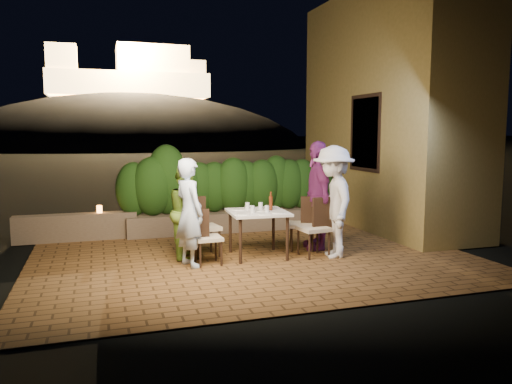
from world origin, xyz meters
name	(u,v)px	position (x,y,z in m)	size (l,w,h in m)	color
ground	(256,259)	(0.00, 0.00, -0.02)	(400.00, 400.00, 0.00)	black
terrace_floor	(247,255)	(0.00, 0.50, -0.07)	(7.00, 6.00, 0.15)	brown
building_wall	(387,109)	(3.60, 2.00, 2.50)	(1.60, 5.00, 5.00)	#A28740
window_pane	(366,133)	(2.82, 1.50, 2.00)	(0.08, 1.00, 1.40)	black
window_frame	(366,133)	(2.81, 1.50, 2.00)	(0.06, 1.15, 1.55)	black
planter	(231,221)	(0.20, 2.30, 0.20)	(4.20, 0.55, 0.40)	brown
hedge	(231,185)	(0.20, 2.30, 0.95)	(4.00, 0.70, 1.10)	#1B3D10
parapet	(76,227)	(-2.80, 2.30, 0.25)	(2.20, 0.30, 0.50)	brown
hill	(132,178)	(2.00, 60.00, -4.00)	(52.00, 40.00, 22.00)	black
fortress	(129,65)	(2.00, 60.00, 10.50)	(26.00, 8.00, 8.00)	#FFCC7A
dining_table	(258,234)	(0.07, 0.10, 0.38)	(0.92, 0.92, 0.75)	white
plate_nw	(243,214)	(-0.25, -0.13, 0.76)	(0.23, 0.23, 0.01)	white
plate_sw	(239,209)	(-0.19, 0.34, 0.76)	(0.24, 0.24, 0.01)	white
plate_ne	(278,212)	(0.31, -0.15, 0.76)	(0.24, 0.24, 0.01)	white
plate_se	(270,208)	(0.34, 0.31, 0.76)	(0.24, 0.24, 0.01)	white
plate_centre	(260,211)	(0.10, 0.11, 0.76)	(0.21, 0.21, 0.01)	white
plate_front	(265,214)	(0.07, -0.23, 0.76)	(0.22, 0.22, 0.01)	white
glass_nw	(252,209)	(-0.07, -0.04, 0.81)	(0.07, 0.07, 0.12)	silver
glass_sw	(247,206)	(-0.05, 0.31, 0.81)	(0.07, 0.07, 0.12)	silver
glass_ne	(267,209)	(0.17, -0.04, 0.81)	(0.06, 0.06, 0.11)	silver
glass_se	(261,206)	(0.16, 0.25, 0.81)	(0.07, 0.07, 0.12)	silver
beer_bottle	(271,201)	(0.29, 0.11, 0.90)	(0.06, 0.06, 0.31)	#55210E
bowl	(250,207)	(0.03, 0.43, 0.77)	(0.17, 0.17, 0.04)	white
chair_left_front	(208,237)	(-0.81, -0.13, 0.43)	(0.40, 0.40, 0.86)	black
chair_left_back	(204,226)	(-0.75, 0.41, 0.49)	(0.46, 0.46, 0.99)	black
chair_right_front	(314,227)	(0.94, -0.16, 0.48)	(0.45, 0.45, 0.97)	black
chair_right_back	(302,223)	(0.93, 0.32, 0.46)	(0.43, 0.43, 0.93)	black
diner_blue	(189,213)	(-1.09, -0.12, 0.82)	(0.60, 0.39, 1.64)	silver
diner_green	(187,212)	(-1.03, 0.41, 0.75)	(0.73, 0.57, 1.49)	#90C43D
diner_white	(333,202)	(1.22, -0.27, 0.90)	(1.17, 0.67, 1.81)	silver
diner_purple	(318,195)	(1.23, 0.34, 0.94)	(1.10, 0.46, 1.87)	#7B296E
parapet_lamp	(99,209)	(-2.37, 2.30, 0.57)	(0.10, 0.10, 0.14)	orange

